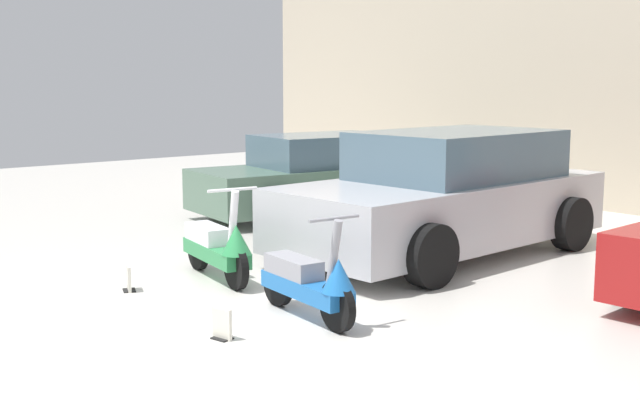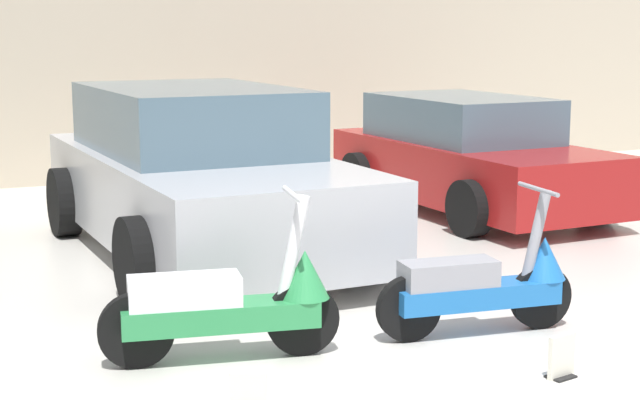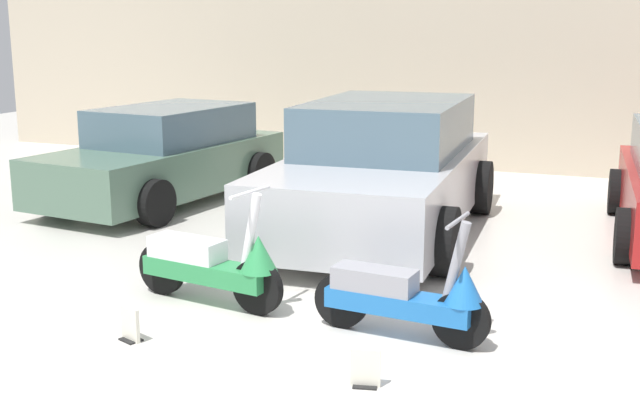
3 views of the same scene
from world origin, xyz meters
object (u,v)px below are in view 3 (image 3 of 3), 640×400
at_px(placard_near_right_scooter, 365,370).
at_px(placard_near_left_scooter, 130,326).
at_px(scooter_front_right, 407,295).
at_px(car_rear_center, 383,171).
at_px(scooter_front_left, 214,263).
at_px(car_rear_left, 165,156).

bearing_deg(placard_near_right_scooter, placard_near_left_scooter, 176.43).
relative_size(scooter_front_right, car_rear_center, 0.31).
distance_m(scooter_front_left, placard_near_left_scooter, 0.99).
bearing_deg(placard_near_right_scooter, scooter_front_right, 87.43).
bearing_deg(scooter_front_left, placard_near_right_scooter, -22.53).
bearing_deg(car_rear_center, scooter_front_left, -14.85).
height_order(scooter_front_left, placard_near_right_scooter, scooter_front_left).
height_order(scooter_front_left, placard_near_left_scooter, scooter_front_left).
height_order(scooter_front_left, car_rear_center, car_rear_center).
bearing_deg(scooter_front_right, placard_near_right_scooter, -86.80).
relative_size(scooter_front_left, placard_near_right_scooter, 5.68).
xyz_separation_m(scooter_front_left, placard_near_right_scooter, (1.68, -1.05, -0.25)).
xyz_separation_m(scooter_front_right, placard_near_left_scooter, (-1.93, -0.78, -0.23)).
bearing_deg(placard_near_left_scooter, car_rear_center, 77.56).
distance_m(car_rear_left, placard_near_right_scooter, 6.25).
xyz_separation_m(car_rear_left, car_rear_center, (3.23, -0.60, 0.11)).
bearing_deg(car_rear_center, car_rear_left, -103.05).
distance_m(car_rear_center, placard_near_right_scooter, 4.12).
bearing_deg(car_rear_center, scooter_front_right, 17.17).
distance_m(scooter_front_right, placard_near_left_scooter, 2.09).
xyz_separation_m(scooter_front_left, scooter_front_right, (1.72, -0.15, -0.02)).
height_order(car_rear_center, placard_near_right_scooter, car_rear_center).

